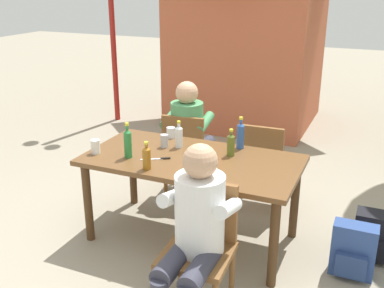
% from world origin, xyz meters
% --- Properties ---
extents(ground_plane, '(24.00, 24.00, 0.00)m').
position_xyz_m(ground_plane, '(0.00, 0.00, 0.00)').
color(ground_plane, gray).
extents(dining_table, '(1.74, 0.90, 0.74)m').
position_xyz_m(dining_table, '(0.00, 0.00, 0.65)').
color(dining_table, brown).
rests_on(dining_table, ground_plane).
extents(chair_far_left, '(0.48, 0.48, 0.87)m').
position_xyz_m(chair_far_left, '(-0.38, 0.75, 0.49)').
color(chair_far_left, brown).
rests_on(chair_far_left, ground_plane).
extents(chair_near_right, '(0.46, 0.46, 0.87)m').
position_xyz_m(chair_near_right, '(0.39, -0.75, 0.49)').
color(chair_near_right, brown).
rests_on(chair_near_right, ground_plane).
extents(chair_far_right, '(0.45, 0.45, 0.87)m').
position_xyz_m(chair_far_right, '(0.39, 0.75, 0.49)').
color(chair_far_right, brown).
rests_on(chair_far_right, ground_plane).
extents(person_in_white_shirt, '(0.47, 0.62, 1.18)m').
position_xyz_m(person_in_white_shirt, '(-0.39, 0.86, 0.66)').
color(person_in_white_shirt, '#4C935B').
rests_on(person_in_white_shirt, ground_plane).
extents(person_in_plaid_shirt, '(0.47, 0.62, 1.18)m').
position_xyz_m(person_in_plaid_shirt, '(0.39, -0.86, 0.66)').
color(person_in_plaid_shirt, white).
rests_on(person_in_plaid_shirt, ground_plane).
extents(bottle_green, '(0.06, 0.06, 0.29)m').
position_xyz_m(bottle_green, '(-0.48, -0.19, 0.87)').
color(bottle_green, '#287A38').
rests_on(bottle_green, dining_table).
extents(bottle_olive, '(0.06, 0.06, 0.23)m').
position_xyz_m(bottle_olive, '(0.27, 0.17, 0.84)').
color(bottle_olive, '#566623').
rests_on(bottle_olive, dining_table).
extents(bottle_clear, '(0.06, 0.06, 0.24)m').
position_xyz_m(bottle_clear, '(-0.20, 0.18, 0.84)').
color(bottle_clear, white).
rests_on(bottle_clear, dining_table).
extents(bottle_amber, '(0.06, 0.06, 0.22)m').
position_xyz_m(bottle_amber, '(-0.23, -0.34, 0.84)').
color(bottle_amber, '#996019').
rests_on(bottle_amber, dining_table).
extents(bottle_blue, '(0.06, 0.06, 0.28)m').
position_xyz_m(bottle_blue, '(0.29, 0.37, 0.86)').
color(bottle_blue, '#2D56A3').
rests_on(bottle_blue, dining_table).
extents(cup_glass, '(0.08, 0.08, 0.10)m').
position_xyz_m(cup_glass, '(-0.37, 0.38, 0.79)').
color(cup_glass, silver).
rests_on(cup_glass, dining_table).
extents(cup_steel, '(0.07, 0.07, 0.11)m').
position_xyz_m(cup_steel, '(-0.32, 0.14, 0.80)').
color(cup_steel, '#B2B7BC').
rests_on(cup_steel, dining_table).
extents(cup_white, '(0.07, 0.07, 0.12)m').
position_xyz_m(cup_white, '(-0.77, -0.22, 0.80)').
color(cup_white, white).
rests_on(cup_white, dining_table).
extents(table_knife, '(0.22, 0.14, 0.01)m').
position_xyz_m(table_knife, '(-0.24, -0.14, 0.75)').
color(table_knife, silver).
rests_on(table_knife, dining_table).
extents(backpack_by_near_side, '(0.32, 0.25, 0.38)m').
position_xyz_m(backpack_by_near_side, '(1.45, 0.31, 0.18)').
color(backpack_by_near_side, black).
rests_on(backpack_by_near_side, ground_plane).
extents(backpack_by_far_side, '(0.32, 0.21, 0.42)m').
position_xyz_m(backpack_by_far_side, '(1.31, -0.00, 0.20)').
color(backpack_by_far_side, '#2D4784').
rests_on(backpack_by_far_side, ground_plane).
extents(brick_kiosk, '(2.28, 2.12, 2.72)m').
position_xyz_m(brick_kiosk, '(-0.61, 3.51, 1.42)').
color(brick_kiosk, '#B25638').
rests_on(brick_kiosk, ground_plane).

